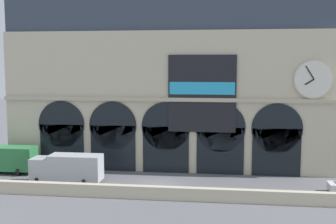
% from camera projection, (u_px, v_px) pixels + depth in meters
% --- Properties ---
extents(ground_plane, '(200.00, 200.00, 0.00)m').
position_uv_depth(ground_plane, '(160.00, 184.00, 44.07)').
color(ground_plane, slate).
extents(quay_parapet_wall, '(90.00, 0.70, 1.23)m').
position_uv_depth(quay_parapet_wall, '(152.00, 193.00, 39.25)').
color(quay_parapet_wall, beige).
rests_on(quay_parapet_wall, ground).
extents(station_building, '(39.04, 4.69, 21.25)m').
position_uv_depth(station_building, '(168.00, 84.00, 49.93)').
color(station_building, beige).
rests_on(station_building, ground).
extents(box_truck_west, '(7.50, 2.91, 3.12)m').
position_uv_depth(box_truck_west, '(5.00, 159.00, 48.55)').
color(box_truck_west, black).
rests_on(box_truck_west, ground).
extents(box_truck_midwest, '(7.50, 2.91, 3.12)m').
position_uv_depth(box_truck_midwest, '(68.00, 168.00, 44.22)').
color(box_truck_midwest, '#ADB2B7').
rests_on(box_truck_midwest, ground).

